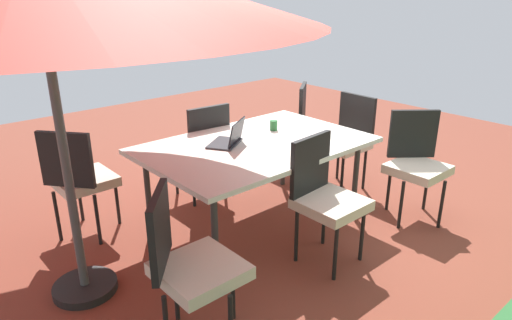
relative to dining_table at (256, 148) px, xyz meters
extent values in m
cube|color=brown|center=(0.00, 0.00, -0.74)|extent=(10.00, 10.00, 0.02)
cube|color=silver|center=(0.00, 0.00, 0.03)|extent=(1.90, 1.25, 0.04)
cylinder|color=#333333|center=(-0.80, -0.47, -0.36)|extent=(0.05, 0.05, 0.73)
cylinder|color=#333333|center=(0.80, -0.47, -0.36)|extent=(0.05, 0.05, 0.73)
cylinder|color=#333333|center=(-0.80, 0.47, -0.36)|extent=(0.05, 0.05, 0.73)
cylinder|color=#333333|center=(0.80, 0.47, -0.36)|extent=(0.05, 0.05, 0.73)
cylinder|color=#4C4C4C|center=(1.56, -0.06, 0.40)|extent=(0.06, 0.06, 2.24)
cylinder|color=black|center=(1.56, -0.06, -0.70)|extent=(0.44, 0.44, 0.06)
cube|color=beige|center=(-1.21, -0.88, -0.24)|extent=(0.46, 0.46, 0.08)
cube|color=black|center=(-1.34, -0.71, 0.03)|extent=(0.37, 0.30, 0.45)
cylinder|color=black|center=(-1.24, -1.13, -0.50)|extent=(0.03, 0.03, 0.45)
cylinder|color=black|center=(-0.96, -0.91, -0.50)|extent=(0.03, 0.03, 0.45)
cylinder|color=black|center=(-1.46, -0.85, -0.50)|extent=(0.03, 0.03, 0.45)
cylinder|color=black|center=(-1.18, -0.63, -0.50)|extent=(0.03, 0.03, 0.45)
cube|color=beige|center=(-1.19, -0.01, -0.24)|extent=(0.46, 0.46, 0.08)
cube|color=black|center=(-1.40, 0.00, 0.03)|extent=(0.05, 0.44, 0.45)
cylinder|color=black|center=(-1.02, -0.19, -0.50)|extent=(0.03, 0.03, 0.45)
cylinder|color=black|center=(-1.01, 0.17, -0.50)|extent=(0.03, 0.03, 0.45)
cylinder|color=black|center=(-1.37, -0.18, -0.50)|extent=(0.03, 0.03, 0.45)
cylinder|color=black|center=(-1.36, 0.18, -0.50)|extent=(0.03, 0.03, 0.45)
cube|color=beige|center=(-1.16, 0.88, -0.24)|extent=(0.46, 0.46, 0.08)
cube|color=black|center=(-1.29, 0.72, 0.03)|extent=(0.36, 0.31, 0.45)
cylinder|color=black|center=(-0.90, 0.90, -0.50)|extent=(0.03, 0.03, 0.45)
cylinder|color=black|center=(-1.18, 1.13, -0.50)|extent=(0.03, 0.03, 0.45)
cylinder|color=black|center=(-1.13, 0.62, -0.50)|extent=(0.03, 0.03, 0.45)
cylinder|color=black|center=(-1.41, 0.85, -0.50)|extent=(0.03, 0.03, 0.45)
cube|color=beige|center=(1.20, 0.87, -0.24)|extent=(0.46, 0.46, 0.08)
cube|color=black|center=(1.36, 0.74, 0.03)|extent=(0.31, 0.36, 0.45)
cylinder|color=black|center=(0.95, 0.85, -0.50)|extent=(0.03, 0.03, 0.45)
cylinder|color=black|center=(1.22, 0.62, -0.50)|extent=(0.03, 0.03, 0.45)
cube|color=beige|center=(-0.03, 0.82, -0.24)|extent=(0.46, 0.46, 0.08)
cube|color=black|center=(-0.02, 0.61, 0.03)|extent=(0.44, 0.08, 0.45)
cylinder|color=black|center=(0.13, 1.01, -0.50)|extent=(0.03, 0.03, 0.45)
cylinder|color=black|center=(-0.23, 0.98, -0.50)|extent=(0.03, 0.03, 0.45)
cylinder|color=black|center=(0.16, 0.66, -0.50)|extent=(0.03, 0.03, 0.45)
cylinder|color=black|center=(-0.20, 0.62, -0.50)|extent=(0.03, 0.03, 0.45)
cube|color=beige|center=(0.02, -0.83, -0.24)|extent=(0.46, 0.46, 0.08)
cube|color=black|center=(0.04, -0.62, 0.03)|extent=(0.44, 0.08, 0.45)
cylinder|color=black|center=(-0.17, -0.99, -0.50)|extent=(0.03, 0.03, 0.45)
cylinder|color=black|center=(0.19, -1.02, -0.50)|extent=(0.03, 0.03, 0.45)
cylinder|color=black|center=(-0.14, -0.64, -0.50)|extent=(0.03, 0.03, 0.45)
cylinder|color=black|center=(0.22, -0.67, -0.50)|extent=(0.03, 0.03, 0.45)
cube|color=beige|center=(1.18, -0.85, -0.24)|extent=(0.46, 0.46, 0.08)
cube|color=black|center=(1.35, -0.72, 0.03)|extent=(0.31, 0.36, 0.45)
cylinder|color=black|center=(0.93, -0.82, -0.50)|extent=(0.03, 0.03, 0.45)
cylinder|color=black|center=(1.16, -1.10, -0.50)|extent=(0.03, 0.03, 0.45)
cylinder|color=black|center=(1.21, -0.60, -0.50)|extent=(0.03, 0.03, 0.45)
cylinder|color=black|center=(1.44, -0.88, -0.50)|extent=(0.03, 0.03, 0.45)
cube|color=#2D2D33|center=(0.22, -0.15, 0.06)|extent=(0.39, 0.36, 0.02)
cube|color=black|center=(0.16, -0.06, 0.16)|extent=(0.30, 0.21, 0.20)
cylinder|color=#286B33|center=(-0.37, -0.17, 0.09)|extent=(0.07, 0.07, 0.09)
camera|label=1|loc=(2.44, 2.77, 1.30)|focal=32.17mm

